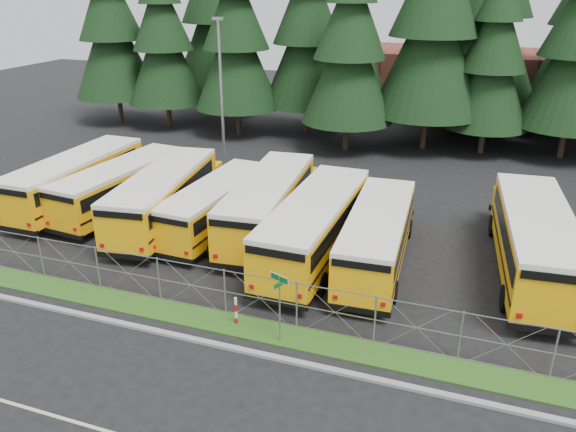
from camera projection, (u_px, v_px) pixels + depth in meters
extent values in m
plane|color=black|center=(258.00, 305.00, 23.15)|extent=(120.00, 120.00, 0.00)
cube|color=gray|center=(226.00, 347.00, 20.44)|extent=(50.00, 0.25, 0.12)
cube|color=#254B15|center=(242.00, 327.00, 21.66)|extent=(50.00, 1.40, 0.06)
cube|color=brown|center=(469.00, 83.00, 54.86)|extent=(22.00, 10.00, 6.00)
cylinder|color=#92959A|center=(280.00, 309.00, 20.28)|extent=(0.06, 0.06, 2.80)
cube|color=#0C591E|center=(279.00, 278.00, 19.78)|extent=(0.75, 0.33, 0.22)
cube|color=white|center=(279.00, 278.00, 19.78)|extent=(0.78, 0.34, 0.26)
cube|color=#0C591E|center=(280.00, 284.00, 19.87)|extent=(0.23, 0.52, 0.18)
cylinder|color=#B20C0C|center=(236.00, 311.00, 21.63)|extent=(0.11, 0.11, 1.20)
cylinder|color=#92959A|center=(222.00, 98.00, 37.85)|extent=(0.20, 0.20, 10.00)
cube|color=#92959A|center=(218.00, 19.00, 35.87)|extent=(0.70, 0.35, 0.18)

